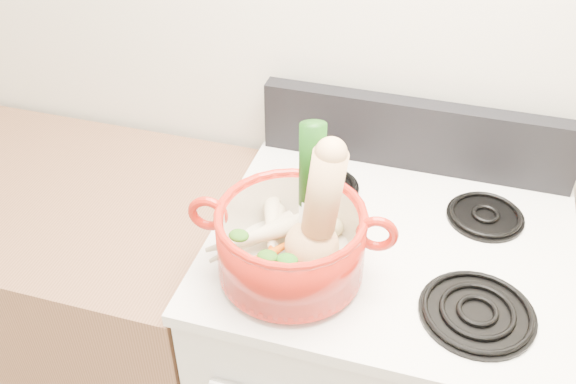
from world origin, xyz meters
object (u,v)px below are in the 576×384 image
(squash, at_px, (313,210))
(dutch_oven, at_px, (291,242))
(stove_body, at_px, (373,378))
(leek, at_px, (311,192))

(squash, bearing_deg, dutch_oven, 173.15)
(stove_body, bearing_deg, dutch_oven, -139.09)
(leek, bearing_deg, squash, -86.79)
(stove_body, relative_size, squash, 3.36)
(stove_body, height_order, squash, squash)
(dutch_oven, bearing_deg, stove_body, 34.76)
(stove_body, xyz_separation_m, leek, (-0.15, -0.14, 0.70))
(squash, xyz_separation_m, leek, (-0.01, 0.02, 0.02))
(squash, relative_size, leek, 0.86)
(dutch_oven, height_order, leek, leek)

